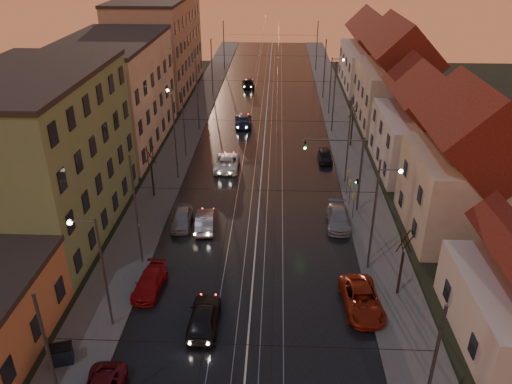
# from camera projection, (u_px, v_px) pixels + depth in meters

# --- Properties ---
(ground) EXTENTS (160.00, 160.00, 0.00)m
(ground) POSITION_uv_depth(u_px,v_px,m) (247.00, 353.00, 30.09)
(ground) COLOR black
(ground) RESTS_ON ground
(road) EXTENTS (16.00, 120.00, 0.04)m
(road) POSITION_uv_depth(u_px,v_px,m) (265.00, 128.00, 65.67)
(road) COLOR black
(road) RESTS_ON ground
(sidewalk_left) EXTENTS (4.00, 120.00, 0.15)m
(sidewalk_left) POSITION_uv_depth(u_px,v_px,m) (190.00, 126.00, 66.04)
(sidewalk_left) COLOR #4C4C4C
(sidewalk_left) RESTS_ON ground
(sidewalk_right) EXTENTS (4.00, 120.00, 0.15)m
(sidewalk_right) POSITION_uv_depth(u_px,v_px,m) (341.00, 129.00, 65.25)
(sidewalk_right) COLOR #4C4C4C
(sidewalk_right) RESTS_ON ground
(tram_rail_0) EXTENTS (0.06, 120.00, 0.03)m
(tram_rail_0) POSITION_uv_depth(u_px,v_px,m) (249.00, 127.00, 65.74)
(tram_rail_0) COLOR gray
(tram_rail_0) RESTS_ON road
(tram_rail_1) EXTENTS (0.06, 120.00, 0.03)m
(tram_rail_1) POSITION_uv_depth(u_px,v_px,m) (259.00, 128.00, 65.68)
(tram_rail_1) COLOR gray
(tram_rail_1) RESTS_ON road
(tram_rail_2) EXTENTS (0.06, 120.00, 0.03)m
(tram_rail_2) POSITION_uv_depth(u_px,v_px,m) (271.00, 128.00, 65.62)
(tram_rail_2) COLOR gray
(tram_rail_2) RESTS_ON road
(tram_rail_3) EXTENTS (0.06, 120.00, 0.03)m
(tram_rail_3) POSITION_uv_depth(u_px,v_px,m) (282.00, 128.00, 65.57)
(tram_rail_3) COLOR gray
(tram_rail_3) RESTS_ON road
(apartment_left_1) EXTENTS (10.00, 18.00, 13.00)m
(apartment_left_1) POSITION_uv_depth(u_px,v_px,m) (41.00, 158.00, 40.28)
(apartment_left_1) COLOR #638857
(apartment_left_1) RESTS_ON ground
(apartment_left_2) EXTENTS (10.00, 20.00, 12.00)m
(apartment_left_2) POSITION_uv_depth(u_px,v_px,m) (115.00, 95.00, 58.30)
(apartment_left_2) COLOR tan
(apartment_left_2) RESTS_ON ground
(apartment_left_3) EXTENTS (10.00, 24.00, 14.00)m
(apartment_left_3) POSITION_uv_depth(u_px,v_px,m) (159.00, 46.00, 79.19)
(apartment_left_3) COLOR #9D7F65
(apartment_left_3) RESTS_ON ground
(house_right_1) EXTENTS (8.67, 10.20, 10.80)m
(house_right_1) POSITION_uv_depth(u_px,v_px,m) (467.00, 172.00, 40.29)
(house_right_1) COLOR #B8A58D
(house_right_1) RESTS_ON ground
(house_right_2) EXTENTS (9.18, 12.24, 9.20)m
(house_right_2) POSITION_uv_depth(u_px,v_px,m) (424.00, 127.00, 52.22)
(house_right_2) COLOR silver
(house_right_2) RESTS_ON ground
(house_right_3) EXTENTS (9.18, 14.28, 11.50)m
(house_right_3) POSITION_uv_depth(u_px,v_px,m) (396.00, 80.00, 65.04)
(house_right_3) COLOR #B8A58D
(house_right_3) RESTS_ON ground
(house_right_4) EXTENTS (9.18, 16.32, 10.00)m
(house_right_4) POSITION_uv_depth(u_px,v_px,m) (373.00, 57.00, 81.40)
(house_right_4) COLOR silver
(house_right_4) RESTS_ON ground
(catenary_pole_l_0) EXTENTS (0.16, 0.16, 9.00)m
(catenary_pole_l_0) POSITION_uv_depth(u_px,v_px,m) (53.00, 371.00, 23.04)
(catenary_pole_l_0) COLOR #595B60
(catenary_pole_l_0) RESTS_ON ground
(catenary_pole_r_0) EXTENTS (0.16, 0.16, 9.00)m
(catenary_pole_r_0) POSITION_uv_depth(u_px,v_px,m) (429.00, 384.00, 22.37)
(catenary_pole_r_0) COLOR #595B60
(catenary_pole_r_0) RESTS_ON ground
(catenary_pole_l_1) EXTENTS (0.16, 0.16, 9.00)m
(catenary_pole_l_1) POSITION_uv_depth(u_px,v_px,m) (136.00, 212.00, 36.39)
(catenary_pole_l_1) COLOR #595B60
(catenary_pole_l_1) RESTS_ON ground
(catenary_pole_r_1) EXTENTS (0.16, 0.16, 9.00)m
(catenary_pole_r_1) POSITION_uv_depth(u_px,v_px,m) (374.00, 217.00, 35.71)
(catenary_pole_r_1) COLOR #595B60
(catenary_pole_r_1) RESTS_ON ground
(catenary_pole_l_2) EXTENTS (0.16, 0.16, 9.00)m
(catenary_pole_l_2) POSITION_uv_depth(u_px,v_px,m) (175.00, 138.00, 49.73)
(catenary_pole_l_2) COLOR #595B60
(catenary_pole_l_2) RESTS_ON ground
(catenary_pole_r_2) EXTENTS (0.16, 0.16, 9.00)m
(catenary_pole_r_2) POSITION_uv_depth(u_px,v_px,m) (348.00, 141.00, 49.06)
(catenary_pole_r_2) COLOR #595B60
(catenary_pole_r_2) RESTS_ON ground
(catenary_pole_l_3) EXTENTS (0.16, 0.16, 9.00)m
(catenary_pole_l_3) POSITION_uv_depth(u_px,v_px,m) (197.00, 96.00, 63.08)
(catenary_pole_l_3) COLOR #595B60
(catenary_pole_l_3) RESTS_ON ground
(catenary_pole_r_3) EXTENTS (0.16, 0.16, 9.00)m
(catenary_pole_r_3) POSITION_uv_depth(u_px,v_px,m) (334.00, 98.00, 62.40)
(catenary_pole_r_3) COLOR #595B60
(catenary_pole_r_3) RESTS_ON ground
(catenary_pole_l_4) EXTENTS (0.16, 0.16, 9.00)m
(catenary_pole_l_4) POSITION_uv_depth(u_px,v_px,m) (212.00, 68.00, 76.42)
(catenary_pole_l_4) COLOR #595B60
(catenary_pole_l_4) RESTS_ON ground
(catenary_pole_r_4) EXTENTS (0.16, 0.16, 9.00)m
(catenary_pole_r_4) POSITION_uv_depth(u_px,v_px,m) (325.00, 69.00, 75.75)
(catenary_pole_r_4) COLOR #595B60
(catenary_pole_r_4) RESTS_ON ground
(catenary_pole_l_5) EXTENTS (0.16, 0.16, 9.00)m
(catenary_pole_l_5) POSITION_uv_depth(u_px,v_px,m) (224.00, 46.00, 92.43)
(catenary_pole_l_5) COLOR #595B60
(catenary_pole_l_5) RESTS_ON ground
(catenary_pole_r_5) EXTENTS (0.16, 0.16, 9.00)m
(catenary_pole_r_5) POSITION_uv_depth(u_px,v_px,m) (317.00, 46.00, 91.76)
(catenary_pole_r_5) COLOR #595B60
(catenary_pole_r_5) RESTS_ON ground
(street_lamp_0) EXTENTS (1.75, 0.32, 8.00)m
(street_lamp_0) POSITION_uv_depth(u_px,v_px,m) (98.00, 263.00, 30.01)
(street_lamp_0) COLOR #595B60
(street_lamp_0) RESTS_ON ground
(street_lamp_1) EXTENTS (1.75, 0.32, 8.00)m
(street_lamp_1) POSITION_uv_depth(u_px,v_px,m) (379.00, 206.00, 36.41)
(street_lamp_1) COLOR #595B60
(street_lamp_1) RESTS_ON ground
(street_lamp_2) EXTENTS (1.75, 0.32, 8.00)m
(street_lamp_2) POSITION_uv_depth(u_px,v_px,m) (181.00, 116.00, 54.91)
(street_lamp_2) COLOR #595B60
(street_lamp_2) RESTS_ON ground
(street_lamp_3) EXTENTS (1.75, 0.32, 8.00)m
(street_lamp_3) POSITION_uv_depth(u_px,v_px,m) (333.00, 80.00, 68.43)
(street_lamp_3) COLOR #595B60
(street_lamp_3) RESTS_ON ground
(traffic_light_mast) EXTENTS (5.30, 0.32, 7.20)m
(traffic_light_mast) POSITION_uv_depth(u_px,v_px,m) (350.00, 165.00, 43.70)
(traffic_light_mast) COLOR #595B60
(traffic_light_mast) RESTS_ON ground
(bare_tree_0) EXTENTS (1.09, 1.09, 5.11)m
(bare_tree_0) POSITION_uv_depth(u_px,v_px,m) (152.00, 173.00, 47.15)
(bare_tree_0) COLOR black
(bare_tree_0) RESTS_ON ground
(bare_tree_1) EXTENTS (1.09, 1.09, 5.11)m
(bare_tree_1) POSITION_uv_depth(u_px,v_px,m) (402.00, 265.00, 33.90)
(bare_tree_1) COLOR black
(bare_tree_1) RESTS_ON ground
(bare_tree_2) EXTENTS (1.09, 1.09, 5.11)m
(bare_tree_2) POSITION_uv_depth(u_px,v_px,m) (352.00, 127.00, 58.80)
(bare_tree_2) COLOR black
(bare_tree_2) RESTS_ON ground
(driving_car_0) EXTENTS (1.91, 4.65, 1.58)m
(driving_car_0) POSITION_uv_depth(u_px,v_px,m) (204.00, 317.00, 31.83)
(driving_car_0) COLOR black
(driving_car_0) RESTS_ON ground
(driving_car_1) EXTENTS (1.93, 4.46, 1.43)m
(driving_car_1) POSITION_uv_depth(u_px,v_px,m) (205.00, 221.00, 42.71)
(driving_car_1) COLOR #A1A1A6
(driving_car_1) RESTS_ON ground
(driving_car_2) EXTENTS (2.55, 5.48, 1.52)m
(driving_car_2) POSITION_uv_depth(u_px,v_px,m) (227.00, 162.00, 53.88)
(driving_car_2) COLOR white
(driving_car_2) RESTS_ON ground
(driving_car_3) EXTENTS (2.55, 5.49, 1.55)m
(driving_car_3) POSITION_uv_depth(u_px,v_px,m) (243.00, 120.00, 66.16)
(driving_car_3) COLOR #19264B
(driving_car_3) RESTS_ON ground
(driving_car_4) EXTENTS (2.43, 4.85, 1.59)m
(driving_car_4) POSITION_uv_depth(u_px,v_px,m) (248.00, 83.00, 83.21)
(driving_car_4) COLOR black
(driving_car_4) RESTS_ON ground
(parked_left_2) EXTENTS (2.05, 4.39, 1.24)m
(parked_left_2) POSITION_uv_depth(u_px,v_px,m) (150.00, 283.00, 35.22)
(parked_left_2) COLOR #A01012
(parked_left_2) RESTS_ON ground
(parked_left_3) EXTENTS (1.94, 4.30, 1.43)m
(parked_left_3) POSITION_uv_depth(u_px,v_px,m) (182.00, 218.00, 43.19)
(parked_left_3) COLOR #9D9DA2
(parked_left_3) RESTS_ON ground
(parked_right_0) EXTENTS (2.78, 5.37, 1.45)m
(parked_right_0) POSITION_uv_depth(u_px,v_px,m) (362.00, 300.00, 33.41)
(parked_right_0) COLOR maroon
(parked_right_0) RESTS_ON ground
(parked_right_1) EXTENTS (2.12, 4.81, 1.37)m
(parked_right_1) POSITION_uv_depth(u_px,v_px,m) (338.00, 218.00, 43.22)
(parked_right_1) COLOR #A4A3A9
(parked_right_1) RESTS_ON ground
(parked_right_2) EXTENTS (1.56, 3.79, 1.29)m
(parked_right_2) POSITION_uv_depth(u_px,v_px,m) (325.00, 156.00, 55.63)
(parked_right_2) COLOR black
(parked_right_2) RESTS_ON ground
(dumpster) EXTENTS (1.39, 1.13, 1.10)m
(dumpster) POSITION_uv_depth(u_px,v_px,m) (62.00, 355.00, 29.03)
(dumpster) COLOR black
(dumpster) RESTS_ON sidewalk_left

